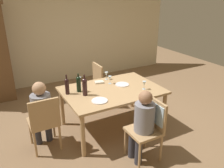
{
  "coord_description": "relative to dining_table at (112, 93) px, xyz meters",
  "views": [
    {
      "loc": [
        -1.76,
        -3.24,
        2.37
      ],
      "look_at": [
        0.0,
        0.0,
        0.86
      ],
      "focal_mm": 37.07,
      "sensor_mm": 36.0,
      "label": 1
    }
  ],
  "objects": [
    {
      "name": "wine_glass_near_left",
      "position": [
        0.49,
        -0.26,
        0.18
      ],
      "size": [
        0.07,
        0.07,
        0.15
      ],
      "color": "silver",
      "rests_on": "dining_table"
    },
    {
      "name": "wine_glass_near_right",
      "position": [
        0.14,
        0.48,
        0.18
      ],
      "size": [
        0.07,
        0.07,
        0.15
      ],
      "color": "silver",
      "rests_on": "dining_table"
    },
    {
      "name": "folded_napkin",
      "position": [
        -0.07,
        0.38,
        0.09
      ],
      "size": [
        0.19,
        0.16,
        0.03
      ],
      "primitive_type": "cube",
      "rotation": [
        0.0,
        0.0,
        -0.26
      ],
      "color": "beige",
      "rests_on": "dining_table"
    },
    {
      "name": "dining_table",
      "position": [
        0.0,
        0.0,
        0.0
      ],
      "size": [
        1.68,
        1.16,
        0.76
      ],
      "color": "tan",
      "rests_on": "ground_plane"
    },
    {
      "name": "rear_room_partition",
      "position": [
        0.0,
        2.78,
        0.67
      ],
      "size": [
        6.4,
        0.12,
        2.7
      ],
      "primitive_type": "cube",
      "color": "beige",
      "rests_on": "ground_plane"
    },
    {
      "name": "chair_left_end",
      "position": [
        -1.22,
        -0.09,
        -0.15
      ],
      "size": [
        0.44,
        0.44,
        0.92
      ],
      "color": "tan",
      "rests_on": "ground_plane"
    },
    {
      "name": "dinner_plate_host",
      "position": [
        0.26,
        0.09,
        0.08
      ],
      "size": [
        0.25,
        0.25,
        0.01
      ],
      "primitive_type": "cylinder",
      "color": "white",
      "rests_on": "dining_table"
    },
    {
      "name": "chair_far_right",
      "position": [
        0.29,
        0.96,
        -0.15
      ],
      "size": [
        0.44,
        0.44,
        0.92
      ],
      "rotation": [
        0.0,
        0.0,
        -1.57
      ],
      "color": "tan",
      "rests_on": "ground_plane"
    },
    {
      "name": "wine_bottle_short_olive",
      "position": [
        -0.5,
        -0.0,
        0.24
      ],
      "size": [
        0.08,
        0.08,
        0.35
      ],
      "color": "black",
      "rests_on": "dining_table"
    },
    {
      "name": "wine_bottle_dark_red",
      "position": [
        -0.74,
        0.19,
        0.23
      ],
      "size": [
        0.07,
        0.07,
        0.34
      ],
      "color": "black",
      "rests_on": "dining_table"
    },
    {
      "name": "wine_glass_centre",
      "position": [
        -0.42,
        0.47,
        0.18
      ],
      "size": [
        0.07,
        0.07,
        0.15
      ],
      "color": "silver",
      "rests_on": "dining_table"
    },
    {
      "name": "person_man_bearded",
      "position": [
        -1.22,
        0.03,
        -0.03
      ],
      "size": [
        0.3,
        0.35,
        1.13
      ],
      "color": "#33333D",
      "rests_on": "ground_plane"
    },
    {
      "name": "wine_bottle_tall_green",
      "position": [
        -0.54,
        0.18,
        0.22
      ],
      "size": [
        0.08,
        0.08,
        0.32
      ],
      "color": "black",
      "rests_on": "dining_table"
    },
    {
      "name": "wine_glass_far",
      "position": [
        0.09,
        0.25,
        0.18
      ],
      "size": [
        0.07,
        0.07,
        0.15
      ],
      "color": "silver",
      "rests_on": "dining_table"
    },
    {
      "name": "person_woman_host",
      "position": [
        -0.03,
        -0.96,
        -0.04
      ],
      "size": [
        0.33,
        0.29,
        1.1
      ],
      "rotation": [
        0.0,
        0.0,
        1.57
      ],
      "color": "#33333D",
      "rests_on": "ground_plane"
    },
    {
      "name": "chair_near",
      "position": [
        0.12,
        -0.96,
        -0.09
      ],
      "size": [
        0.46,
        0.44,
        0.92
      ],
      "rotation": [
        0.0,
        0.0,
        1.57
      ],
      "color": "tan",
      "rests_on": "ground_plane"
    },
    {
      "name": "ground_plane",
      "position": [
        0.0,
        0.0,
        -0.68
      ],
      "size": [
        10.0,
        10.0,
        0.0
      ],
      "primitive_type": "plane",
      "color": "#846647"
    },
    {
      "name": "dinner_plate_guest_left",
      "position": [
        -0.39,
        -0.31,
        0.08
      ],
      "size": [
        0.26,
        0.26,
        0.01
      ],
      "primitive_type": "cylinder",
      "color": "white",
      "rests_on": "dining_table"
    }
  ]
}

